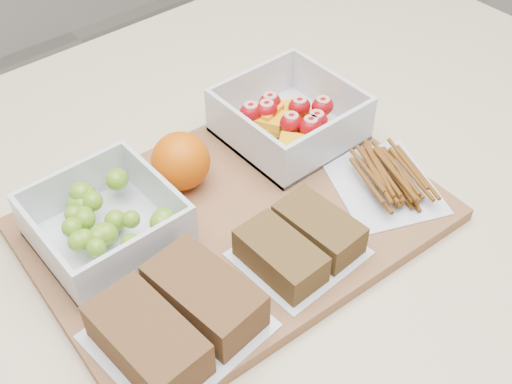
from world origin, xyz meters
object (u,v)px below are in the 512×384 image
cutting_board (236,220)px  sandwich_bag_center (300,243)px  orange (181,161)px  fruit_container (289,120)px  pretzel_bag (384,176)px  sandwich_bag_left (177,318)px  grape_container (106,222)px

cutting_board → sandwich_bag_center: size_ratio=3.49×
sandwich_bag_center → orange: bearing=100.1°
fruit_container → orange: orange is taller
fruit_container → pretzel_bag: 0.14m
fruit_container → orange: 0.15m
orange → sandwich_bag_left: size_ratio=0.43×
sandwich_bag_center → sandwich_bag_left: bearing=178.9°
orange → sandwich_bag_center: 0.17m
sandwich_bag_left → pretzel_bag: sandwich_bag_left is taller
orange → sandwich_bag_left: 0.20m
fruit_container → grape_container: bearing=-178.5°
cutting_board → sandwich_bag_left: sandwich_bag_left is taller
sandwich_bag_left → sandwich_bag_center: bearing=-1.1°
fruit_container → pretzel_bag: (0.02, -0.14, -0.01)m
fruit_container → sandwich_bag_left: bearing=-151.2°
grape_container → fruit_container: (0.26, 0.01, -0.00)m
cutting_board → sandwich_bag_left: size_ratio=2.73×
sandwich_bag_left → grape_container: bearing=85.5°
cutting_board → grape_container: grape_container is taller
grape_container → fruit_container: bearing=1.5°
cutting_board → orange: 0.09m
pretzel_bag → fruit_container: bearing=98.9°
sandwich_bag_center → pretzel_bag: (0.14, 0.01, -0.00)m
cutting_board → sandwich_bag_center: sandwich_bag_center is taller
cutting_board → fruit_container: bearing=28.6°
cutting_board → grape_container: 0.14m
fruit_container → pretzel_bag: size_ratio=0.90×
grape_container → pretzel_bag: size_ratio=0.83×
sandwich_bag_left → pretzel_bag: size_ratio=0.96×
sandwich_bag_center → pretzel_bag: 0.14m
orange → pretzel_bag: orange is taller
cutting_board → pretzel_bag: bearing=-21.7°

